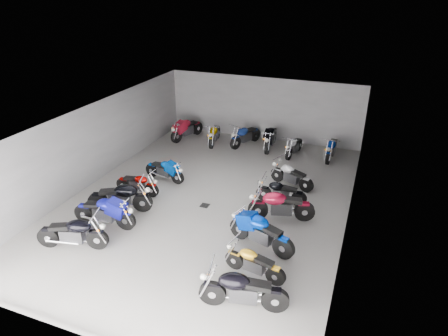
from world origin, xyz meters
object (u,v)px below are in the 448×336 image
Objects in this scene: drain_grate at (205,205)px; motorcycle_back_b at (214,134)px; motorcycle_left_e at (165,170)px; motorcycle_back_a at (187,129)px; motorcycle_right_e at (281,192)px; motorcycle_back_f at (332,148)px; motorcycle_back_c at (245,135)px; motorcycle_back_e at (294,146)px; motorcycle_left_b at (105,212)px; motorcycle_right_b at (254,263)px; motorcycle_right_d at (281,206)px; motorcycle_right_c at (260,232)px; motorcycle_left_a at (73,233)px; motorcycle_left_d at (138,184)px; motorcycle_back_d at (271,138)px; motorcycle_right_a at (242,290)px; motorcycle_left_c at (121,197)px; motorcycle_right_f at (291,176)px.

motorcycle_back_b reaches higher than drain_grate.
motorcycle_left_e is 0.87× the size of motorcycle_back_a.
motorcycle_back_f reaches higher than motorcycle_right_e.
motorcycle_back_f is (6.12, 4.76, 0.05)m from motorcycle_left_e.
motorcycle_back_e is (2.55, -0.39, -0.06)m from motorcycle_back_c.
motorcycle_back_c is at bearing 0.25° from motorcycle_back_e.
motorcycle_back_b is at bearing -174.47° from motorcycle_left_e.
motorcycle_right_b is (5.39, -0.63, -0.10)m from motorcycle_left_b.
motorcycle_back_f is (0.94, 6.00, -0.04)m from motorcycle_right_d.
motorcycle_left_a is at bearing 129.12° from motorcycle_right_c.
motorcycle_left_a is 1.02× the size of motorcycle_back_f.
motorcycle_back_a reaches higher than motorcycle_left_d.
motorcycle_right_b is 0.83× the size of motorcycle_right_d.
motorcycle_back_a is 0.94× the size of motorcycle_back_d.
motorcycle_right_a is at bearing 103.77° from motorcycle_back_e.
motorcycle_left_c reaches higher than motorcycle_left_a.
motorcycle_back_f is at bearing 133.61° from motorcycle_left_d.
motorcycle_back_e is (4.69, 7.23, -0.10)m from motorcycle_left_c.
motorcycle_back_e reaches higher than motorcycle_right_b.
motorcycle_right_b is 0.89× the size of motorcycle_back_b.
motorcycle_back_a reaches higher than motorcycle_left_e.
motorcycle_back_c is at bearing -1.04° from motorcycle_back_d.
motorcycle_back_c is 4.25m from motorcycle_back_f.
motorcycle_left_a is 0.97× the size of motorcycle_right_a.
motorcycle_left_d is at bearing 56.71° from motorcycle_back_d.
motorcycle_left_e is at bearing 172.22° from motorcycle_left_b.
drain_grate is 6.19m from motorcycle_back_e.
motorcycle_right_f is 0.85× the size of motorcycle_back_a.
motorcycle_left_c is at bearing 114.67° from motorcycle_right_e.
motorcycle_back_c is at bearing -177.76° from motorcycle_back_b.
motorcycle_left_c is at bearing 161.01° from motorcycle_left_a.
drain_grate is at bearing 78.68° from motorcycle_back_d.
motorcycle_back_b is 0.90× the size of motorcycle_back_d.
motorcycle_back_f is at bearing 58.37° from drain_grate.
motorcycle_back_c is (2.14, 7.62, -0.04)m from motorcycle_left_c.
motorcycle_back_b is at bearing 3.99° from motorcycle_back_d.
motorcycle_left_c is 8.42m from motorcycle_back_d.
drain_grate is at bearing 74.89° from motorcycle_right_d.
motorcycle_back_f is (6.31, 8.50, -0.03)m from motorcycle_left_b.
motorcycle_back_d reaches higher than motorcycle_right_d.
motorcycle_left_b is (-2.57, -2.42, 0.54)m from drain_grate.
motorcycle_left_d is at bearing 163.75° from motorcycle_left_a.
drain_grate is 0.17× the size of motorcycle_right_b.
motorcycle_left_c is at bearing 65.93° from motorcycle_back_e.
motorcycle_right_b is 4.26m from motorcycle_right_e.
motorcycle_left_c is 5.65m from motorcycle_right_d.
drain_grate is 0.17× the size of motorcycle_left_e.
motorcycle_right_f is (4.98, 1.34, 0.01)m from motorcycle_left_e.
motorcycle_back_b is (0.74, 5.98, 0.06)m from motorcycle_left_d.
motorcycle_right_d is (-0.10, 4.38, 0.00)m from motorcycle_right_a.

